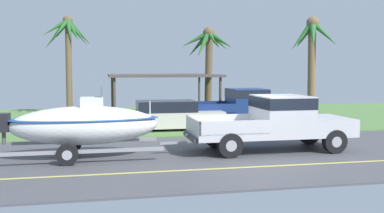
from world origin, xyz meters
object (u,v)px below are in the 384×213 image
carport_awning (162,76)px  palm_tree_near_left (68,39)px  pickup_truck_towing (280,120)px  palm_tree_mid (208,50)px  boat_on_trailer (84,125)px  parked_pickup_background (246,105)px  palm_tree_near_right (312,46)px  parked_sedan_near (170,116)px

carport_awning → palm_tree_near_left: size_ratio=1.01×
pickup_truck_towing → carport_awning: carport_awning is taller
palm_tree_near_left → palm_tree_mid: size_ratio=1.13×
boat_on_trailer → parked_pickup_background: boat_on_trailer is taller
carport_awning → palm_tree_near_right: (7.74, -3.03, 1.67)m
palm_tree_near_right → carport_awning: bearing=158.6°
parked_sedan_near → carport_awning: bearing=86.3°
boat_on_trailer → palm_tree_near_right: 14.28m
parked_pickup_background → palm_tree_mid: size_ratio=1.13×
carport_awning → boat_on_trailer: bearing=-110.3°
carport_awning → palm_tree_mid: bearing=5.4°
palm_tree_near_right → palm_tree_near_left: bearing=158.8°
parked_sedan_near → palm_tree_near_right: 9.00m
palm_tree_near_left → parked_sedan_near: bearing=-54.8°
parked_pickup_background → parked_sedan_near: parked_pickup_background is taller
parked_sedan_near → palm_tree_near_left: bearing=125.2°
palm_tree_near_left → parked_pickup_background: bearing=-34.4°
palm_tree_near_left → boat_on_trailer: bearing=-83.8°
parked_sedan_near → palm_tree_near_right: palm_tree_near_right is taller
parked_pickup_background → parked_sedan_near: bearing=-166.9°
parked_pickup_background → pickup_truck_towing: bearing=-98.6°
parked_pickup_background → carport_awning: bearing=131.8°
parked_pickup_background → palm_tree_mid: (-0.90, 4.38, 2.91)m
boat_on_trailer → palm_tree_near_right: bearing=33.1°
boat_on_trailer → carport_awning: (3.94, 10.64, 1.37)m
boat_on_trailer → parked_pickup_background: (7.62, 6.52, -0.02)m
parked_sedan_near → boat_on_trailer: bearing=-122.9°
pickup_truck_towing → palm_tree_near_left: palm_tree_near_left is taller
palm_tree_near_left → palm_tree_near_right: palm_tree_near_left is taller
parked_pickup_background → palm_tree_near_right: palm_tree_near_right is taller
boat_on_trailer → palm_tree_near_right: (11.69, 7.61, 3.04)m
palm_tree_near_left → palm_tree_mid: 8.33m
parked_sedan_near → palm_tree_near_left: 9.52m
pickup_truck_towing → palm_tree_mid: palm_tree_mid is taller
carport_awning → palm_tree_mid: (2.78, 0.26, 1.52)m
palm_tree_near_left → palm_tree_near_right: (13.07, -5.07, -0.49)m
pickup_truck_towing → palm_tree_near_left: 15.41m
palm_tree_near_right → boat_on_trailer: bearing=-146.9°
parked_sedan_near → palm_tree_near_right: (8.08, 2.03, 3.42)m
palm_tree_near_right → palm_tree_mid: bearing=146.5°
pickup_truck_towing → boat_on_trailer: 6.63m
boat_on_trailer → palm_tree_near_right: palm_tree_near_right is taller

